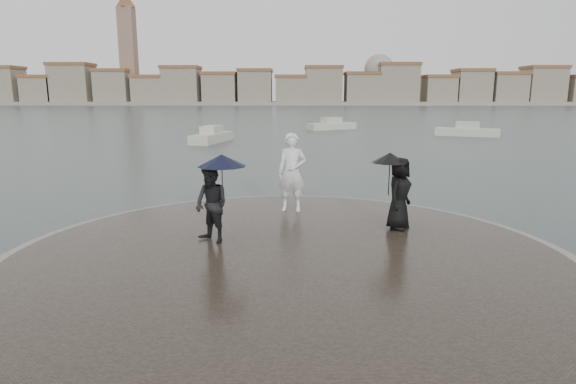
{
  "coord_description": "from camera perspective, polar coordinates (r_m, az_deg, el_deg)",
  "views": [
    {
      "loc": [
        0.07,
        -6.47,
        3.75
      ],
      "look_at": [
        0.0,
        4.8,
        1.45
      ],
      "focal_mm": 30.0,
      "sensor_mm": 36.0,
      "label": 1
    }
  ],
  "objects": [
    {
      "name": "ground",
      "position": [
        7.48,
        -0.24,
        -18.57
      ],
      "size": [
        400.0,
        400.0,
        0.0
      ],
      "primitive_type": "plane",
      "color": "#2B3835",
      "rests_on": "ground"
    },
    {
      "name": "kerb_ring",
      "position": [
        10.59,
        -0.04,
        -8.27
      ],
      "size": [
        12.5,
        12.5,
        0.32
      ],
      "primitive_type": "cylinder",
      "color": "gray",
      "rests_on": "ground"
    },
    {
      "name": "quay_tip",
      "position": [
        10.59,
        -0.04,
        -8.16
      ],
      "size": [
        11.9,
        11.9,
        0.36
      ],
      "primitive_type": "cylinder",
      "color": "#2D261E",
      "rests_on": "ground"
    },
    {
      "name": "statue",
      "position": [
        14.04,
        0.47,
        2.36
      ],
      "size": [
        0.91,
        0.66,
        2.3
      ],
      "primitive_type": "imported",
      "rotation": [
        0.0,
        0.0,
        -0.14
      ],
      "color": "white",
      "rests_on": "quay_tip"
    },
    {
      "name": "visitor_left",
      "position": [
        11.19,
        -8.75,
        -0.14
      ],
      "size": [
        1.36,
        1.2,
        2.04
      ],
      "color": "black",
      "rests_on": "quay_tip"
    },
    {
      "name": "visitor_right",
      "position": [
        12.45,
        12.84,
        0.59
      ],
      "size": [
        1.2,
        1.1,
        1.95
      ],
      "color": "black",
      "rests_on": "quay_tip"
    },
    {
      "name": "far_skyline",
      "position": [
        167.31,
        -1.87,
        12.18
      ],
      "size": [
        260.0,
        20.0,
        37.0
      ],
      "color": "gray",
      "rests_on": "ground"
    },
    {
      "name": "boats",
      "position": [
        45.03,
        6.38,
        7.18
      ],
      "size": [
        26.53,
        18.83,
        1.5
      ],
      "color": "beige",
      "rests_on": "ground"
    }
  ]
}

